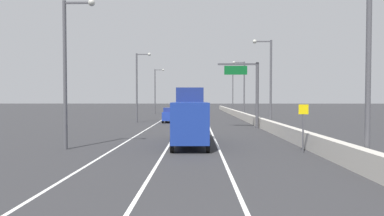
{
  "coord_description": "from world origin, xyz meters",
  "views": [
    {
      "loc": [
        0.04,
        -5.58,
        3.35
      ],
      "look_at": [
        -0.8,
        48.44,
        1.82
      ],
      "focal_mm": 30.45,
      "sensor_mm": 36.0,
      "label": 1
    }
  ],
  "objects_px": {
    "overhead_sign_gantry": "(251,87)",
    "lamp_post_right_third": "(243,85)",
    "lamp_post_right_near": "(363,49)",
    "lamp_post_left_far": "(156,88)",
    "lamp_post_left_mid": "(139,82)",
    "speed_advisory_sign": "(303,124)",
    "car_blue_2": "(170,115)",
    "lamp_post_left_near": "(69,64)",
    "lamp_post_right_second": "(268,78)",
    "car_red_0": "(193,112)",
    "lamp_post_right_fourth": "(232,89)",
    "box_truck": "(190,118)",
    "car_yellow_1": "(195,108)"
  },
  "relations": [
    {
      "from": "lamp_post_right_fourth",
      "to": "car_yellow_1",
      "type": "xyz_separation_m",
      "value": [
        -8.71,
        5.53,
        -4.65
      ]
    },
    {
      "from": "lamp_post_right_third",
      "to": "car_blue_2",
      "type": "height_order",
      "value": "lamp_post_right_third"
    },
    {
      "from": "lamp_post_right_third",
      "to": "lamp_post_left_far",
      "type": "bearing_deg",
      "value": 139.74
    },
    {
      "from": "lamp_post_right_near",
      "to": "lamp_post_left_far",
      "type": "xyz_separation_m",
      "value": [
        -16.63,
        55.37,
        0.0
      ]
    },
    {
      "from": "lamp_post_right_third",
      "to": "lamp_post_left_mid",
      "type": "height_order",
      "value": "same"
    },
    {
      "from": "speed_advisory_sign",
      "to": "car_blue_2",
      "type": "xyz_separation_m",
      "value": [
        -10.37,
        25.79,
        -0.71
      ]
    },
    {
      "from": "car_yellow_1",
      "to": "lamp_post_right_second",
      "type": "bearing_deg",
      "value": -79.84
    },
    {
      "from": "lamp_post_left_mid",
      "to": "lamp_post_left_far",
      "type": "height_order",
      "value": "same"
    },
    {
      "from": "overhead_sign_gantry",
      "to": "lamp_post_left_near",
      "type": "relative_size",
      "value": 0.76
    },
    {
      "from": "car_yellow_1",
      "to": "lamp_post_left_far",
      "type": "bearing_deg",
      "value": -125.24
    },
    {
      "from": "overhead_sign_gantry",
      "to": "speed_advisory_sign",
      "type": "distance_m",
      "value": 17.31
    },
    {
      "from": "overhead_sign_gantry",
      "to": "lamp_post_left_mid",
      "type": "relative_size",
      "value": 0.76
    },
    {
      "from": "lamp_post_right_third",
      "to": "lamp_post_left_near",
      "type": "bearing_deg",
      "value": -114.94
    },
    {
      "from": "lamp_post_left_mid",
      "to": "lamp_post_left_far",
      "type": "bearing_deg",
      "value": 91.4
    },
    {
      "from": "lamp_post_right_near",
      "to": "car_yellow_1",
      "type": "height_order",
      "value": "lamp_post_right_near"
    },
    {
      "from": "overhead_sign_gantry",
      "to": "box_truck",
      "type": "xyz_separation_m",
      "value": [
        -6.66,
        -13.23,
        -2.8
      ]
    },
    {
      "from": "lamp_post_left_mid",
      "to": "car_red_0",
      "type": "distance_m",
      "value": 15.64
    },
    {
      "from": "lamp_post_left_mid",
      "to": "lamp_post_right_near",
      "type": "bearing_deg",
      "value": -62.42
    },
    {
      "from": "lamp_post_right_second",
      "to": "lamp_post_left_far",
      "type": "distance_m",
      "value": 38.62
    },
    {
      "from": "speed_advisory_sign",
      "to": "lamp_post_left_near",
      "type": "relative_size",
      "value": 0.3
    },
    {
      "from": "overhead_sign_gantry",
      "to": "lamp_post_right_third",
      "type": "relative_size",
      "value": 0.76
    },
    {
      "from": "overhead_sign_gantry",
      "to": "lamp_post_left_mid",
      "type": "distance_m",
      "value": 16.93
    },
    {
      "from": "lamp_post_left_near",
      "to": "lamp_post_left_mid",
      "type": "xyz_separation_m",
      "value": [
        0.15,
        24.69,
        0.0
      ]
    },
    {
      "from": "lamp_post_left_near",
      "to": "car_red_0",
      "type": "distance_m",
      "value": 38.6
    },
    {
      "from": "lamp_post_right_near",
      "to": "lamp_post_right_second",
      "type": "xyz_separation_m",
      "value": [
        0.12,
        20.57,
        0.0
      ]
    },
    {
      "from": "lamp_post_right_fourth",
      "to": "car_yellow_1",
      "type": "height_order",
      "value": "lamp_post_right_fourth"
    },
    {
      "from": "lamp_post_left_mid",
      "to": "box_truck",
      "type": "height_order",
      "value": "lamp_post_left_mid"
    },
    {
      "from": "lamp_post_right_fourth",
      "to": "overhead_sign_gantry",
      "type": "bearing_deg",
      "value": -92.97
    },
    {
      "from": "car_red_0",
      "to": "car_blue_2",
      "type": "relative_size",
      "value": 0.95
    },
    {
      "from": "lamp_post_right_near",
      "to": "lamp_post_right_second",
      "type": "relative_size",
      "value": 1.0
    },
    {
      "from": "overhead_sign_gantry",
      "to": "car_blue_2",
      "type": "distance_m",
      "value": 13.73
    },
    {
      "from": "car_red_0",
      "to": "car_blue_2",
      "type": "height_order",
      "value": "car_blue_2"
    },
    {
      "from": "car_red_0",
      "to": "speed_advisory_sign",
      "type": "bearing_deg",
      "value": -79.41
    },
    {
      "from": "lamp_post_right_third",
      "to": "lamp_post_right_fourth",
      "type": "relative_size",
      "value": 1.0
    },
    {
      "from": "lamp_post_right_third",
      "to": "car_blue_2",
      "type": "bearing_deg",
      "value": -138.04
    },
    {
      "from": "lamp_post_left_near",
      "to": "lamp_post_left_mid",
      "type": "height_order",
      "value": "same"
    },
    {
      "from": "lamp_post_right_near",
      "to": "lamp_post_left_mid",
      "type": "height_order",
      "value": "same"
    },
    {
      "from": "lamp_post_right_near",
      "to": "box_truck",
      "type": "height_order",
      "value": "lamp_post_right_near"
    },
    {
      "from": "overhead_sign_gantry",
      "to": "car_red_0",
      "type": "xyz_separation_m",
      "value": [
        -6.79,
        21.65,
        -3.68
      ]
    },
    {
      "from": "lamp_post_right_second",
      "to": "lamp_post_right_third",
      "type": "xyz_separation_m",
      "value": [
        0.06,
        20.57,
        0.0
      ]
    },
    {
      "from": "car_yellow_1",
      "to": "lamp_post_left_near",
      "type": "bearing_deg",
      "value": -97.37
    },
    {
      "from": "lamp_post_right_second",
      "to": "lamp_post_left_mid",
      "type": "relative_size",
      "value": 1.0
    },
    {
      "from": "lamp_post_left_far",
      "to": "overhead_sign_gantry",
      "type": "bearing_deg",
      "value": -65.84
    },
    {
      "from": "lamp_post_right_fourth",
      "to": "car_yellow_1",
      "type": "relative_size",
      "value": 2.36
    },
    {
      "from": "overhead_sign_gantry",
      "to": "box_truck",
      "type": "bearing_deg",
      "value": -116.73
    },
    {
      "from": "speed_advisory_sign",
      "to": "car_blue_2",
      "type": "height_order",
      "value": "speed_advisory_sign"
    },
    {
      "from": "lamp_post_right_third",
      "to": "car_blue_2",
      "type": "relative_size",
      "value": 2.29
    },
    {
      "from": "lamp_post_left_far",
      "to": "box_truck",
      "type": "bearing_deg",
      "value": -79.85
    },
    {
      "from": "lamp_post_left_mid",
      "to": "box_truck",
      "type": "xyz_separation_m",
      "value": [
        7.76,
        -22.04,
        -3.74
      ]
    },
    {
      "from": "car_blue_2",
      "to": "speed_advisory_sign",
      "type": "bearing_deg",
      "value": -68.09
    }
  ]
}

